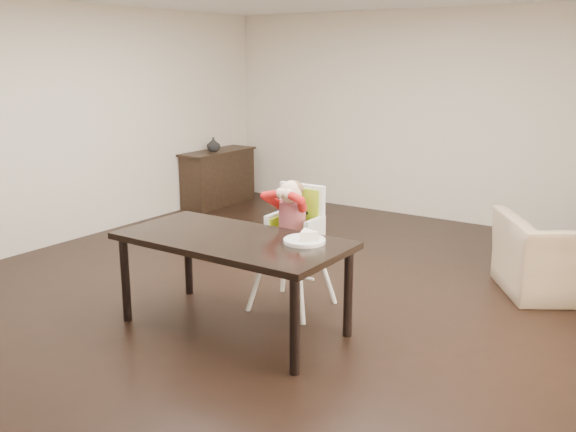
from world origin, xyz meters
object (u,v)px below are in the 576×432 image
at_px(dining_table, 233,247).
at_px(high_chair, 294,218).
at_px(armchair, 569,243).
at_px(sideboard, 218,177).

xyz_separation_m(dining_table, high_chair, (0.13, 0.65, 0.11)).
relative_size(armchair, sideboard, 0.89).
bearing_deg(sideboard, dining_table, -48.39).
relative_size(dining_table, sideboard, 1.43).
relative_size(high_chair, sideboard, 0.88).
distance_m(high_chair, sideboard, 4.11).
relative_size(dining_table, armchair, 1.61).
bearing_deg(armchair, dining_table, 14.67).
height_order(high_chair, sideboard, high_chair).
xyz_separation_m(armchair, sideboard, (-4.98, 1.09, -0.09)).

